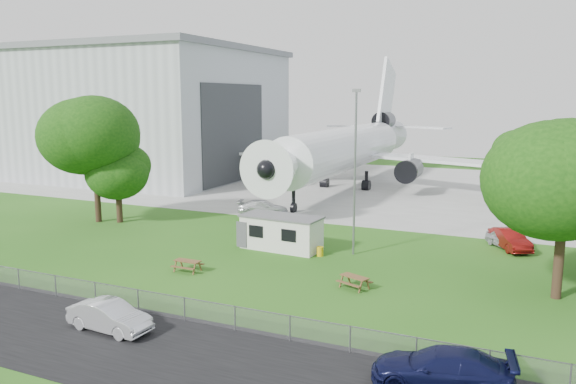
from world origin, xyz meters
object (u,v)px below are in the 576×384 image
at_px(car_centre_sedan, 110,317).
at_px(picnic_west, 188,271).
at_px(site_cabin, 282,232).
at_px(picnic_east, 354,288).
at_px(airliner, 348,147).
at_px(hangar, 123,111).

bearing_deg(car_centre_sedan, picnic_west, 15.22).
height_order(site_cabin, picnic_east, site_cabin).
height_order(picnic_west, picnic_east, same).
relative_size(airliner, picnic_east, 26.52).
xyz_separation_m(airliner, picnic_east, (12.54, -36.82, -5.27)).
bearing_deg(airliner, hangar, 179.78).
height_order(hangar, picnic_west, hangar).
xyz_separation_m(airliner, picnic_west, (1.30, -38.16, -5.27)).
bearing_deg(car_centre_sedan, picnic_east, -36.15).
distance_m(hangar, site_cabin, 51.59).
bearing_deg(car_centre_sedan, site_cabin, -0.99).
bearing_deg(hangar, picnic_east, -37.31).
relative_size(airliner, picnic_west, 26.52).
bearing_deg(airliner, picnic_east, -71.19).
bearing_deg(hangar, car_centre_sedan, -50.75).
bearing_deg(picnic_east, hangar, 164.32).
height_order(airliner, picnic_west, airliner).
xyz_separation_m(picnic_east, car_centre_sedan, (-9.25, -11.08, 0.74)).
relative_size(hangar, picnic_west, 23.89).
bearing_deg(car_centre_sedan, hangar, 42.97).
bearing_deg(picnic_west, car_centre_sedan, -78.69).
bearing_deg(airliner, site_cabin, -81.21).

